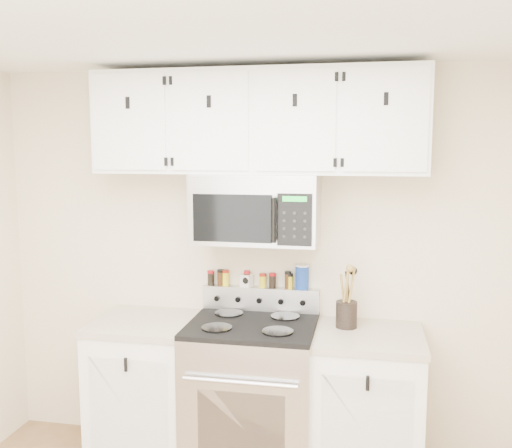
{
  "coord_description": "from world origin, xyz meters",
  "views": [
    {
      "loc": [
        0.66,
        -1.83,
        2.0
      ],
      "look_at": [
        0.02,
        1.45,
        1.55
      ],
      "focal_mm": 40.0,
      "sensor_mm": 36.0,
      "label": 1
    }
  ],
  "objects_px": {
    "range": "(252,395)",
    "microwave": "(256,208)",
    "utensil_crock": "(346,312)",
    "salt_canister": "(302,277)"
  },
  "relations": [
    {
      "from": "microwave",
      "to": "salt_canister",
      "type": "bearing_deg",
      "value": 30.18
    },
    {
      "from": "microwave",
      "to": "utensil_crock",
      "type": "bearing_deg",
      "value": -1.63
    },
    {
      "from": "range",
      "to": "microwave",
      "type": "distance_m",
      "value": 1.15
    },
    {
      "from": "microwave",
      "to": "salt_canister",
      "type": "relative_size",
      "value": 4.75
    },
    {
      "from": "utensil_crock",
      "to": "salt_canister",
      "type": "distance_m",
      "value": 0.38
    },
    {
      "from": "microwave",
      "to": "utensil_crock",
      "type": "height_order",
      "value": "microwave"
    },
    {
      "from": "microwave",
      "to": "salt_canister",
      "type": "height_order",
      "value": "microwave"
    },
    {
      "from": "salt_canister",
      "to": "utensil_crock",
      "type": "bearing_deg",
      "value": -30.57
    },
    {
      "from": "utensil_crock",
      "to": "microwave",
      "type": "bearing_deg",
      "value": 178.37
    },
    {
      "from": "range",
      "to": "microwave",
      "type": "xyz_separation_m",
      "value": [
        0.0,
        0.13,
        1.14
      ]
    }
  ]
}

